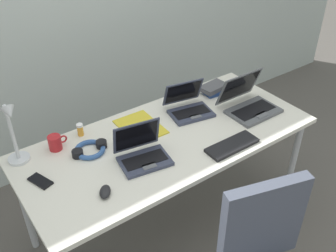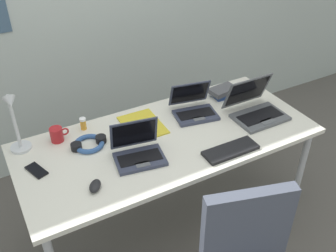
{
  "view_description": "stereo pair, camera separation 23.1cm",
  "coord_description": "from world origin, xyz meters",
  "px_view_note": "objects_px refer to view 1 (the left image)",
  "views": [
    {
      "loc": [
        -1.11,
        -1.54,
        2.14
      ],
      "look_at": [
        0.0,
        0.0,
        0.82
      ],
      "focal_mm": 41.8,
      "sensor_mm": 36.0,
      "label": 1
    },
    {
      "loc": [
        -0.91,
        -1.67,
        2.14
      ],
      "look_at": [
        0.0,
        0.0,
        0.82
      ],
      "focal_mm": 41.8,
      "sensor_mm": 36.0,
      "label": 2
    }
  ],
  "objects_px": {
    "laptop_back_left": "(189,107)",
    "pill_bottle": "(80,130)",
    "laptop_near_mouse": "(249,103)",
    "headphones": "(90,149)",
    "computer_mouse": "(105,192)",
    "paper_folder_center": "(140,127)",
    "cell_phone": "(40,181)",
    "external_keyboard": "(232,145)",
    "coffee_mug": "(55,143)",
    "book_stack": "(213,88)",
    "desk_lamp": "(13,134)",
    "laptop_near_lamp": "(142,153)"
  },
  "relations": [
    {
      "from": "laptop_back_left",
      "to": "pill_bottle",
      "type": "xyz_separation_m",
      "value": [
        -0.69,
        0.18,
        -0.0
      ]
    },
    {
      "from": "laptop_near_mouse",
      "to": "headphones",
      "type": "distance_m",
      "value": 1.08
    },
    {
      "from": "computer_mouse",
      "to": "pill_bottle",
      "type": "height_order",
      "value": "pill_bottle"
    },
    {
      "from": "laptop_near_mouse",
      "to": "paper_folder_center",
      "type": "relative_size",
      "value": 1.07
    },
    {
      "from": "pill_bottle",
      "to": "paper_folder_center",
      "type": "distance_m",
      "value": 0.37
    },
    {
      "from": "laptop_back_left",
      "to": "cell_phone",
      "type": "xyz_separation_m",
      "value": [
        -1.04,
        -0.08,
        -0.04
      ]
    },
    {
      "from": "computer_mouse",
      "to": "external_keyboard",
      "type": "bearing_deg",
      "value": 27.93
    },
    {
      "from": "laptop_near_mouse",
      "to": "coffee_mug",
      "type": "distance_m",
      "value": 1.26
    },
    {
      "from": "computer_mouse",
      "to": "pill_bottle",
      "type": "bearing_deg",
      "value": 111.58
    },
    {
      "from": "laptop_back_left",
      "to": "book_stack",
      "type": "relative_size",
      "value": 1.54
    },
    {
      "from": "laptop_near_mouse",
      "to": "paper_folder_center",
      "type": "distance_m",
      "value": 0.74
    },
    {
      "from": "cell_phone",
      "to": "headphones",
      "type": "bearing_deg",
      "value": -5.56
    },
    {
      "from": "desk_lamp",
      "to": "cell_phone",
      "type": "xyz_separation_m",
      "value": [
        0.03,
        -0.21,
        -0.19
      ]
    },
    {
      "from": "desk_lamp",
      "to": "paper_folder_center",
      "type": "xyz_separation_m",
      "value": [
        0.72,
        -0.09,
        -0.19
      ]
    },
    {
      "from": "desk_lamp",
      "to": "computer_mouse",
      "type": "distance_m",
      "value": 0.58
    },
    {
      "from": "external_keyboard",
      "to": "book_stack",
      "type": "bearing_deg",
      "value": 59.13
    },
    {
      "from": "laptop_near_lamp",
      "to": "book_stack",
      "type": "relative_size",
      "value": 1.51
    },
    {
      "from": "laptop_near_lamp",
      "to": "external_keyboard",
      "type": "height_order",
      "value": "laptop_near_lamp"
    },
    {
      "from": "laptop_near_lamp",
      "to": "headphones",
      "type": "distance_m",
      "value": 0.31
    },
    {
      "from": "laptop_near_lamp",
      "to": "laptop_near_mouse",
      "type": "height_order",
      "value": "laptop_near_mouse"
    },
    {
      "from": "pill_bottle",
      "to": "paper_folder_center",
      "type": "height_order",
      "value": "pill_bottle"
    },
    {
      "from": "laptop_near_lamp",
      "to": "computer_mouse",
      "type": "bearing_deg",
      "value": -157.68
    },
    {
      "from": "headphones",
      "to": "pill_bottle",
      "type": "relative_size",
      "value": 2.71
    },
    {
      "from": "desk_lamp",
      "to": "paper_folder_center",
      "type": "height_order",
      "value": "desk_lamp"
    },
    {
      "from": "desk_lamp",
      "to": "book_stack",
      "type": "distance_m",
      "value": 1.39
    },
    {
      "from": "laptop_back_left",
      "to": "book_stack",
      "type": "distance_m",
      "value": 0.33
    },
    {
      "from": "paper_folder_center",
      "to": "laptop_near_mouse",
      "type": "bearing_deg",
      "value": -19.41
    },
    {
      "from": "laptop_back_left",
      "to": "headphones",
      "type": "distance_m",
      "value": 0.72
    },
    {
      "from": "pill_bottle",
      "to": "laptop_back_left",
      "type": "bearing_deg",
      "value": -14.32
    },
    {
      "from": "laptop_back_left",
      "to": "pill_bottle",
      "type": "relative_size",
      "value": 3.95
    },
    {
      "from": "laptop_back_left",
      "to": "coffee_mug",
      "type": "distance_m",
      "value": 0.88
    },
    {
      "from": "paper_folder_center",
      "to": "desk_lamp",
      "type": "bearing_deg",
      "value": 172.66
    },
    {
      "from": "desk_lamp",
      "to": "laptop_near_lamp",
      "type": "relative_size",
      "value": 1.31
    },
    {
      "from": "pill_bottle",
      "to": "laptop_near_mouse",
      "type": "bearing_deg",
      "value": -20.5
    },
    {
      "from": "headphones",
      "to": "computer_mouse",
      "type": "bearing_deg",
      "value": -104.44
    },
    {
      "from": "external_keyboard",
      "to": "paper_folder_center",
      "type": "relative_size",
      "value": 1.06
    },
    {
      "from": "desk_lamp",
      "to": "laptop_near_mouse",
      "type": "xyz_separation_m",
      "value": [
        1.42,
        -0.34,
        -0.15
      ]
    },
    {
      "from": "external_keyboard",
      "to": "pill_bottle",
      "type": "bearing_deg",
      "value": 137.36
    },
    {
      "from": "desk_lamp",
      "to": "computer_mouse",
      "type": "height_order",
      "value": "desk_lamp"
    },
    {
      "from": "laptop_back_left",
      "to": "laptop_near_mouse",
      "type": "height_order",
      "value": "laptop_near_mouse"
    },
    {
      "from": "external_keyboard",
      "to": "coffee_mug",
      "type": "distance_m",
      "value": 1.02
    },
    {
      "from": "laptop_near_mouse",
      "to": "pill_bottle",
      "type": "relative_size",
      "value": 4.22
    },
    {
      "from": "cell_phone",
      "to": "headphones",
      "type": "xyz_separation_m",
      "value": [
        0.32,
        0.08,
        0.01
      ]
    },
    {
      "from": "desk_lamp",
      "to": "laptop_near_mouse",
      "type": "distance_m",
      "value": 1.46
    },
    {
      "from": "external_keyboard",
      "to": "laptop_near_mouse",
      "type": "bearing_deg",
      "value": 32.78
    },
    {
      "from": "cell_phone",
      "to": "coffee_mug",
      "type": "height_order",
      "value": "coffee_mug"
    },
    {
      "from": "laptop_back_left",
      "to": "cell_phone",
      "type": "distance_m",
      "value": 1.05
    },
    {
      "from": "headphones",
      "to": "coffee_mug",
      "type": "relative_size",
      "value": 1.89
    },
    {
      "from": "book_stack",
      "to": "external_keyboard",
      "type": "bearing_deg",
      "value": -121.28
    },
    {
      "from": "cell_phone",
      "to": "headphones",
      "type": "distance_m",
      "value": 0.33
    }
  ]
}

